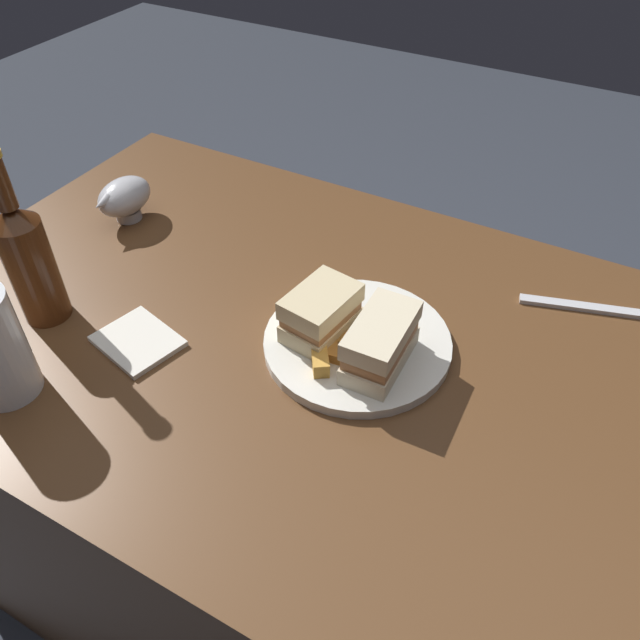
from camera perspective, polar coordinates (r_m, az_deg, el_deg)
The scene contains 12 objects.
ground_plane at distance 1.49m, azimuth -2.12°, elevation -21.12°, with size 6.00×6.00×0.00m, color #333842.
dining_table at distance 1.18m, azimuth -2.56°, elevation -13.34°, with size 1.13×0.77×0.72m, color brown.
plate at distance 0.87m, azimuth 3.38°, elevation -2.03°, with size 0.26×0.26×0.01m, color silver.
sandwich_half_left at distance 0.85m, azimuth 0.08°, elevation 0.60°, with size 0.08×0.11×0.07m.
sandwich_half_right at distance 0.81m, azimuth 5.49°, elevation -2.07°, with size 0.07×0.12×0.07m.
potato_wedge_front at distance 0.82m, azimuth -0.01°, elevation -3.58°, with size 0.05×0.02×0.02m, color gold.
potato_wedge_middle at distance 0.83m, azimuth 2.95°, elevation -2.98°, with size 0.04×0.02×0.02m, color #B77F33.
potato_wedge_back at distance 0.84m, azimuth 1.78°, elevation -2.34°, with size 0.06×0.02×0.02m, color #AD702D.
gravy_boat at distance 1.15m, azimuth -17.28°, elevation 10.56°, with size 0.07×0.12×0.07m.
cider_bottle at distance 0.95m, azimuth -24.83°, elevation 5.04°, with size 0.07×0.07×0.26m.
napkin at distance 0.91m, azimuth -16.12°, elevation -1.84°, with size 0.11×0.09×0.01m, color silver.
fork at distance 1.01m, azimuth 22.58°, elevation 1.11°, with size 0.18×0.02×0.01m, color silver.
Camera 1 is at (-0.36, 0.56, 1.34)m, focal length 35.47 mm.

